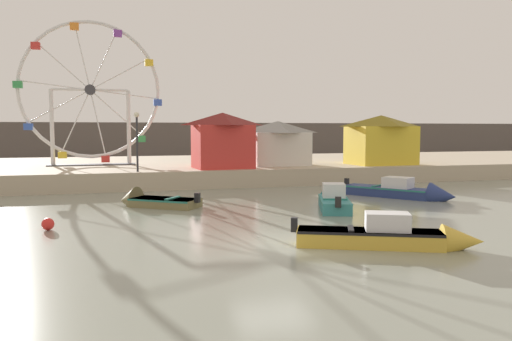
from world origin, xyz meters
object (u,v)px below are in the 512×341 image
at_px(motorboat_navy_blue, 405,191).
at_px(promenade_lamp_near, 137,132).
at_px(carnival_booth_red_striped, 223,139).
at_px(motorboat_olive_wood, 150,201).
at_px(carnival_booth_yellow_awning, 381,139).
at_px(carnival_booth_white_ticket, 278,142).
at_px(mooring_buoy_orange, 48,224).
at_px(ferris_wheel_white_frame, 90,93).
at_px(motorboat_teal_painted, 333,200).
at_px(motorboat_mustard_yellow, 395,236).

xyz_separation_m(motorboat_navy_blue, promenade_lamp_near, (-13.29, 7.20, 3.08)).
distance_m(motorboat_navy_blue, carnival_booth_red_striped, 11.91).
xyz_separation_m(motorboat_olive_wood, carnival_booth_yellow_awning, (16.71, 8.10, 2.69)).
relative_size(motorboat_navy_blue, carnival_booth_white_ticket, 1.29).
bearing_deg(mooring_buoy_orange, motorboat_navy_blue, 13.27).
bearing_deg(motorboat_olive_wood, carnival_booth_yellow_awning, -117.60).
relative_size(ferris_wheel_white_frame, carnival_booth_yellow_awning, 2.04).
height_order(carnival_booth_yellow_awning, promenade_lamp_near, promenade_lamp_near).
height_order(motorboat_teal_painted, carnival_booth_white_ticket, carnival_booth_white_ticket).
bearing_deg(motorboat_teal_painted, carnival_booth_red_striped, 35.47).
distance_m(motorboat_mustard_yellow, mooring_buoy_orange, 11.94).
relative_size(motorboat_mustard_yellow, carnival_booth_red_striped, 1.36).
xyz_separation_m(ferris_wheel_white_frame, mooring_buoy_orange, (-0.97, -17.70, -5.84)).
xyz_separation_m(motorboat_olive_wood, carnival_booth_red_striped, (5.19, 7.69, 2.72)).
relative_size(carnival_booth_yellow_awning, promenade_lamp_near, 1.39).
relative_size(ferris_wheel_white_frame, carnival_booth_red_striped, 2.44).
height_order(motorboat_mustard_yellow, motorboat_navy_blue, motorboat_navy_blue).
relative_size(motorboat_navy_blue, carnival_booth_red_striped, 1.38).
bearing_deg(ferris_wheel_white_frame, carnival_booth_red_striped, -32.39).
distance_m(motorboat_teal_painted, carnival_booth_yellow_awning, 14.13).
bearing_deg(carnival_booth_red_striped, promenade_lamp_near, -169.53).
distance_m(carnival_booth_white_ticket, mooring_buoy_orange, 19.91).
distance_m(carnival_booth_red_striped, mooring_buoy_orange, 15.73).
relative_size(carnival_booth_white_ticket, carnival_booth_yellow_awning, 0.89).
bearing_deg(motorboat_teal_painted, carnival_booth_yellow_awning, -18.39).
bearing_deg(promenade_lamp_near, carnival_booth_yellow_awning, 5.87).
bearing_deg(motorboat_mustard_yellow, motorboat_teal_painted, 102.96).
relative_size(carnival_booth_white_ticket, carnival_booth_red_striped, 1.07).
bearing_deg(motorboat_mustard_yellow, carnival_booth_red_striped, 118.28).
height_order(motorboat_navy_blue, carnival_booth_white_ticket, carnival_booth_white_ticket).
xyz_separation_m(motorboat_olive_wood, carnival_booth_white_ticket, (9.53, 9.63, 2.47)).
distance_m(ferris_wheel_white_frame, carnival_booth_white_ticket, 13.32).
bearing_deg(carnival_booth_yellow_awning, mooring_buoy_orange, -150.24).
xyz_separation_m(carnival_booth_red_striped, mooring_buoy_orange, (-9.11, -12.54, -2.72)).
bearing_deg(motorboat_navy_blue, motorboat_teal_painted, -104.46).
xyz_separation_m(carnival_booth_white_ticket, promenade_lamp_near, (-9.73, -3.26, 0.73)).
bearing_deg(carnival_booth_red_striped, motorboat_mustard_yellow, -89.18).
height_order(motorboat_olive_wood, carnival_booth_red_striped, carnival_booth_red_striped).
relative_size(motorboat_olive_wood, motorboat_navy_blue, 0.72).
xyz_separation_m(motorboat_teal_painted, carnival_booth_white_ticket, (1.45, 12.41, 2.34)).
bearing_deg(carnival_booth_red_striped, ferris_wheel_white_frame, 144.21).
relative_size(motorboat_navy_blue, mooring_buoy_orange, 12.69).
bearing_deg(promenade_lamp_near, carnival_booth_red_striped, 13.86).
height_order(motorboat_navy_blue, mooring_buoy_orange, motorboat_navy_blue).
bearing_deg(motorboat_mustard_yellow, promenade_lamp_near, 135.71).
height_order(motorboat_mustard_yellow, motorboat_teal_painted, motorboat_teal_painted).
bearing_deg(carnival_booth_yellow_awning, motorboat_navy_blue, -114.44).
height_order(carnival_booth_white_ticket, carnival_booth_red_striped, carnival_booth_red_striped).
bearing_deg(carnival_booth_yellow_awning, promenade_lamp_near, -176.48).
height_order(carnival_booth_red_striped, promenade_lamp_near, carnival_booth_red_striped).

